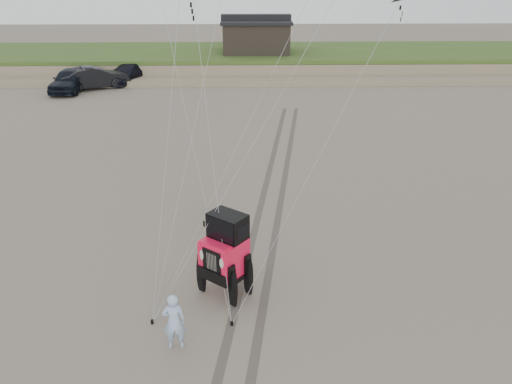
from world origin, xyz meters
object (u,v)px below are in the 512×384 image
cabin (256,35)px  man (174,321)px  truck_a (70,80)px  jeep (224,263)px  truck_b (94,78)px  truck_c (129,73)px

cabin → man: 38.14m
truck_a → jeep: 30.19m
truck_a → truck_b: size_ratio=0.98×
cabin → jeep: 35.73m
truck_b → truck_c: size_ratio=0.99×
truck_c → man: 33.82m
jeep → man: (-1.20, -2.33, -0.23)m
cabin → man: size_ratio=3.97×
jeep → truck_b: bearing=150.4°
truck_a → truck_b: (1.67, 0.87, -0.01)m
truck_c → man: size_ratio=3.35×
cabin → man: (-2.96, -37.95, -2.43)m
truck_a → truck_b: bearing=30.2°
truck_a → truck_c: truck_a is taller
truck_b → jeep: (11.43, -28.07, 0.15)m
truck_b → man: size_ratio=3.32×
cabin → truck_c: bearing=-155.1°
jeep → truck_a: bearing=153.9°
truck_c → cabin: bearing=48.2°
cabin → jeep: size_ratio=1.16×
truck_b → jeep: 30.31m
truck_c → man: (7.98, -32.86, 0.02)m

